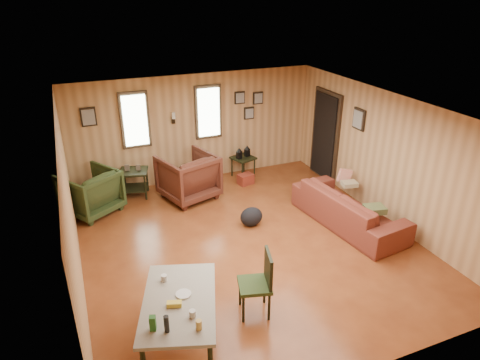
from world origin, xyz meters
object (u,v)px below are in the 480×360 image
object	(u,v)px
recliner_green	(90,190)
dining_table	(179,305)
sofa	(349,203)
side_table	(243,156)
end_table	(134,178)
recliner_brown	(188,174)

from	to	relation	value
recliner_green	dining_table	bearing A→B (deg)	66.88
sofa	dining_table	distance (m)	4.07
sofa	side_table	world-z (taller)	sofa
end_table	dining_table	bearing A→B (deg)	-92.64
dining_table	recliner_green	bearing A→B (deg)	118.51
recliner_green	side_table	distance (m)	3.44
side_table	recliner_brown	bearing A→B (deg)	-159.33
sofa	dining_table	bearing A→B (deg)	108.06
sofa	side_table	distance (m)	2.92
recliner_brown	recliner_green	size ratio (longest dim) A/B	1.10
end_table	sofa	bearing A→B (deg)	-37.94
side_table	sofa	bearing A→B (deg)	-70.69
recliner_green	side_table	size ratio (longest dim) A/B	1.30
recliner_green	end_table	xyz separation A→B (m)	(0.91, 0.40, -0.08)
end_table	dining_table	world-z (taller)	dining_table
recliner_brown	recliner_green	distance (m)	1.94
recliner_green	dining_table	distance (m)	4.10
recliner_brown	recliner_green	bearing A→B (deg)	-20.57
sofa	side_table	xyz separation A→B (m)	(-0.97, 2.76, 0.05)
end_table	recliner_brown	bearing A→B (deg)	-26.06
sofa	recliner_brown	distance (m)	3.29
recliner_brown	side_table	world-z (taller)	recliner_brown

